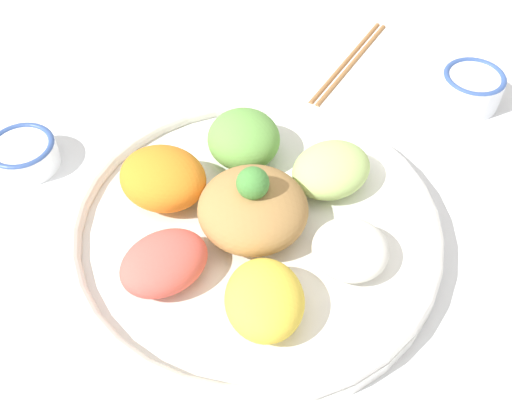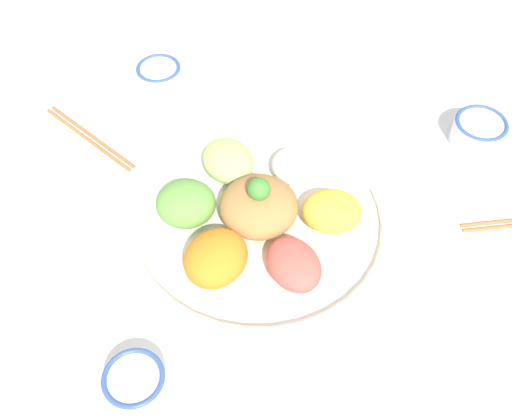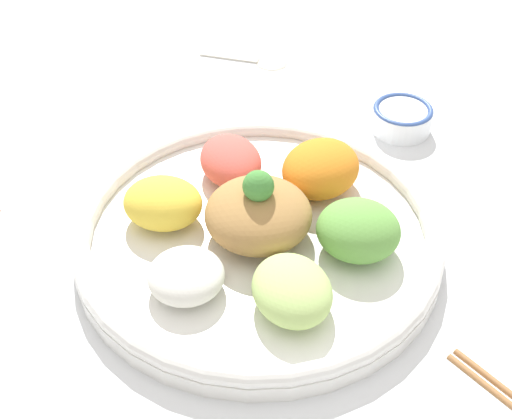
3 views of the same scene
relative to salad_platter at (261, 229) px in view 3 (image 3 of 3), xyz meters
The scene contains 4 objects.
ground_plane 0.04m from the salad_platter, 153.77° to the left, with size 2.40×2.40×0.00m, color white.
salad_platter is the anchor object (origin of this frame).
sauce_bowl_dark 0.30m from the salad_platter, 48.41° to the right, with size 0.08×0.08×0.04m.
serving_spoon_main 0.41m from the salad_platter, ahead, with size 0.08×0.14×0.01m.
Camera 3 is at (-0.54, 0.07, 0.57)m, focal length 50.00 mm.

